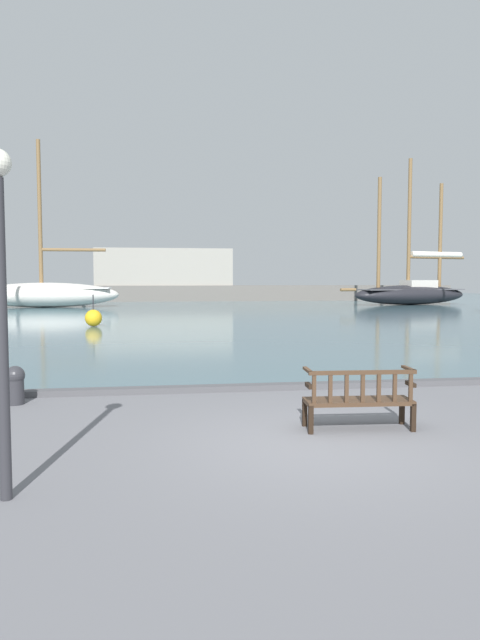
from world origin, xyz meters
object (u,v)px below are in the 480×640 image
object	(u,v)px
park_bench	(359,398)
mooring_bollard	(15,383)
sailboat_distant_harbor	(411,290)
lamp_post	(0,285)
channel_buoy	(93,318)
sailboat_outer_starboard	(45,293)

from	to	relation	value
park_bench	mooring_bollard	distance (m)	6.06
sailboat_distant_harbor	lamp_post	xyz separation A→B (m)	(-23.81, -41.74, 0.85)
lamp_post	channel_buoy	distance (m)	21.39
mooring_bollard	lamp_post	xyz separation A→B (m)	(1.00, -4.65, 1.80)
channel_buoy	lamp_post	bearing A→B (deg)	-86.20
sailboat_outer_starboard	channel_buoy	xyz separation A→B (m)	(5.88, -20.07, -0.71)
park_bench	lamp_post	bearing A→B (deg)	-155.01
sailboat_distant_harbor	sailboat_outer_starboard	bearing A→B (deg)	-179.26
sailboat_outer_starboard	channel_buoy	world-z (taller)	sailboat_outer_starboard
sailboat_distant_harbor	mooring_bollard	size ratio (longest dim) A/B	18.30
park_bench	sailboat_outer_starboard	world-z (taller)	sailboat_outer_starboard
sailboat_outer_starboard	sailboat_distant_harbor	size ratio (longest dim) A/B	1.03
mooring_bollard	channel_buoy	bearing A→B (deg)	91.43
park_bench	channel_buoy	distance (m)	20.07
sailboat_outer_starboard	channel_buoy	size ratio (longest dim) A/B	8.86
mooring_bollard	lamp_post	distance (m)	5.08
mooring_bollard	lamp_post	bearing A→B (deg)	-77.88
sailboat_outer_starboard	lamp_post	size ratio (longest dim) A/B	3.75
lamp_post	park_bench	bearing A→B (deg)	24.99
sailboat_outer_starboard	lamp_post	bearing A→B (deg)	-80.00
sailboat_distant_harbor	mooring_bollard	world-z (taller)	sailboat_distant_harbor
park_bench	sailboat_distant_harbor	world-z (taller)	sailboat_distant_harbor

